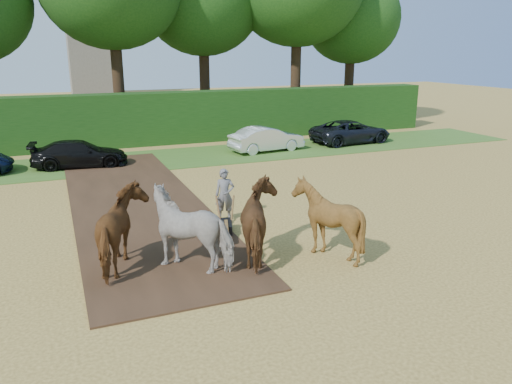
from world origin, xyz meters
name	(u,v)px	position (x,y,z in m)	size (l,w,h in m)	color
ground	(118,291)	(0.00, 0.00, 0.00)	(120.00, 120.00, 0.00)	gold
earth_strip	(135,201)	(1.50, 7.00, 0.03)	(4.50, 17.00, 0.05)	#472D1C
grass_verge	(80,166)	(0.00, 14.00, 0.01)	(50.00, 5.00, 0.03)	#38601E
hedgerow	(73,123)	(0.00, 18.50, 1.50)	(46.00, 1.60, 3.00)	#14380F
plough_team	(229,224)	(2.99, 0.71, 1.03)	(7.19, 5.20, 2.08)	brown
parked_cars	(76,152)	(-0.15, 13.95, 0.68)	(36.16, 3.16, 1.44)	silver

